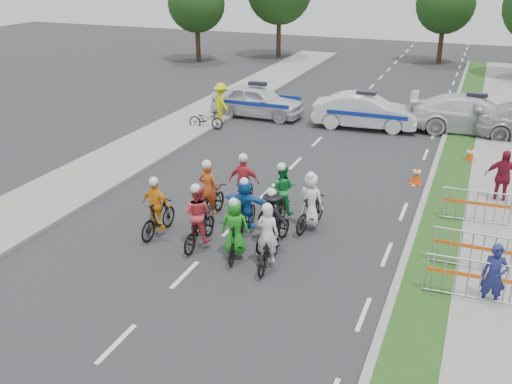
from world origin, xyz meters
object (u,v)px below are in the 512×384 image
at_px(spectator_0, 494,276).
at_px(rider_7, 310,207).
at_px(rider_2, 198,223).
at_px(rider_5, 245,209).
at_px(tree_0, 196,3).
at_px(rider_1, 235,234).
at_px(cone_1, 470,154).
at_px(marshal_hiviz, 221,102).
at_px(rider_9, 244,189).
at_px(police_car_1, 365,111).
at_px(police_car_0, 258,101).
at_px(spectator_2, 502,177).
at_px(cone_0, 417,174).
at_px(rider_4, 273,224).
at_px(barrier_2, 476,208).
at_px(barrier_1, 471,252).
at_px(rider_6, 209,199).
at_px(rider_8, 282,198).
at_px(tree_4, 445,4).
at_px(police_car_2, 474,115).
at_px(parked_bike, 206,119).
at_px(rider_3, 157,213).
at_px(barrier_0, 468,281).
at_px(rider_0, 268,245).

bearing_deg(spectator_0, rider_7, 156.54).
distance_m(rider_2, rider_5, 1.55).
bearing_deg(tree_0, rider_1, -60.91).
distance_m(spectator_0, cone_1, 10.23).
bearing_deg(marshal_hiviz, rider_9, 156.46).
height_order(rider_2, police_car_1, rider_2).
distance_m(police_car_0, police_car_1, 5.39).
relative_size(spectator_2, cone_0, 2.63).
bearing_deg(rider_4, barrier_2, -134.70).
bearing_deg(rider_4, tree_0, -47.61).
bearing_deg(marshal_hiviz, barrier_1, 175.87).
xyz_separation_m(rider_2, rider_6, (-0.50, 1.69, -0.06)).
height_order(rider_1, rider_8, rider_8).
bearing_deg(tree_4, rider_7, -91.55).
bearing_deg(tree_4, rider_8, -93.54).
bearing_deg(spectator_0, tree_0, 129.55).
bearing_deg(rider_8, rider_4, 92.72).
height_order(cone_1, tree_0, tree_0).
height_order(spectator_0, spectator_2, spectator_2).
bearing_deg(rider_2, police_car_0, -76.28).
xyz_separation_m(rider_2, barrier_1, (7.10, 1.31, -0.14)).
distance_m(rider_5, police_car_2, 14.33).
bearing_deg(police_car_1, cone_1, -129.51).
distance_m(rider_7, cone_0, 5.48).
xyz_separation_m(rider_8, spectator_0, (6.08, -2.67, 0.10)).
height_order(rider_9, spectator_2, rider_9).
height_order(marshal_hiviz, parked_bike, marshal_hiviz).
distance_m(rider_1, police_car_1, 13.61).
xyz_separation_m(police_car_1, marshal_hiviz, (-6.73, -1.42, 0.14)).
bearing_deg(barrier_2, cone_0, 126.28).
xyz_separation_m(barrier_2, parked_bike, (-12.08, 6.20, -0.12)).
relative_size(police_car_0, barrier_1, 2.31).
bearing_deg(barrier_2, rider_3, -154.24).
height_order(rider_8, cone_1, rider_8).
height_order(police_car_0, barrier_0, police_car_0).
relative_size(rider_3, rider_4, 1.01).
bearing_deg(parked_bike, barrier_1, -133.84).
bearing_deg(marshal_hiviz, parked_bike, 123.92).
relative_size(police_car_2, spectator_0, 3.65).
xyz_separation_m(police_car_1, spectator_0, (5.80, -13.47, -0.00)).
xyz_separation_m(rider_7, rider_9, (-2.31, 0.47, 0.03)).
xyz_separation_m(rider_1, barrier_1, (5.86, 1.56, -0.13)).
xyz_separation_m(rider_9, barrier_0, (6.82, -2.81, -0.18)).
xyz_separation_m(rider_2, spectator_2, (7.76, 6.23, 0.22)).
xyz_separation_m(rider_0, police_car_2, (4.38, 14.78, 0.23)).
relative_size(rider_7, marshal_hiviz, 0.99).
height_order(spectator_2, parked_bike, spectator_2).
bearing_deg(tree_4, parked_bike, -110.87).
height_order(rider_5, cone_1, rider_5).
xyz_separation_m(rider_9, cone_1, (6.41, 7.41, -0.40)).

